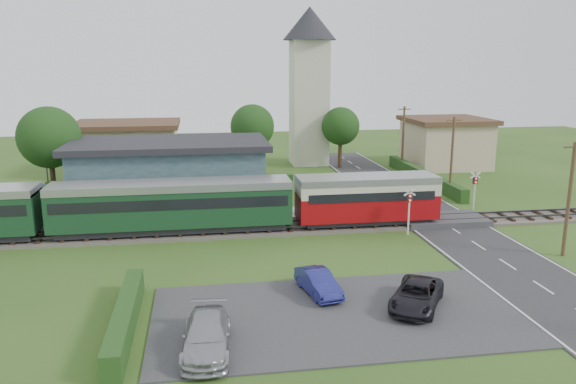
{
  "coord_description": "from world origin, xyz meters",
  "views": [
    {
      "loc": [
        -7.5,
        -35.52,
        11.49
      ],
      "look_at": [
        -1.24,
        4.0,
        2.28
      ],
      "focal_mm": 35.0,
      "sensor_mm": 36.0,
      "label": 1
    }
  ],
  "objects": [
    {
      "name": "ground",
      "position": [
        0.0,
        0.0,
        0.0
      ],
      "size": [
        120.0,
        120.0,
        0.0
      ],
      "primitive_type": "plane",
      "color": "#2D4C19"
    },
    {
      "name": "railway_track",
      "position": [
        0.0,
        2.0,
        0.11
      ],
      "size": [
        76.0,
        3.2,
        0.49
      ],
      "color": "#4C443D",
      "rests_on": "ground"
    },
    {
      "name": "road",
      "position": [
        10.0,
        0.0,
        0.03
      ],
      "size": [
        6.0,
        70.0,
        0.05
      ],
      "primitive_type": "cube",
      "color": "#28282B",
      "rests_on": "ground"
    },
    {
      "name": "car_park",
      "position": [
        -1.5,
        -12.0,
        0.04
      ],
      "size": [
        17.0,
        9.0,
        0.08
      ],
      "primitive_type": "cube",
      "color": "#333335",
      "rests_on": "ground"
    },
    {
      "name": "crossing_deck",
      "position": [
        10.0,
        2.0,
        0.23
      ],
      "size": [
        6.2,
        3.4,
        0.45
      ],
      "primitive_type": "cube",
      "color": "#333335",
      "rests_on": "ground"
    },
    {
      "name": "platform",
      "position": [
        -10.0,
        5.2,
        0.23
      ],
      "size": [
        30.0,
        3.0,
        0.45
      ],
      "primitive_type": "cube",
      "color": "gray",
      "rests_on": "ground"
    },
    {
      "name": "equipment_hut",
      "position": [
        -18.0,
        5.2,
        1.75
      ],
      "size": [
        2.3,
        2.3,
        2.55
      ],
      "color": "beige",
      "rests_on": "platform"
    },
    {
      "name": "station_building",
      "position": [
        -10.0,
        10.99,
        2.69
      ],
      "size": [
        16.0,
        9.0,
        5.3
      ],
      "color": "#2B4D54",
      "rests_on": "ground"
    },
    {
      "name": "train",
      "position": [
        -12.64,
        2.0,
        2.18
      ],
      "size": [
        43.2,
        2.9,
        3.4
      ],
      "color": "#232328",
      "rests_on": "ground"
    },
    {
      "name": "church_tower",
      "position": [
        5.0,
        28.0,
        10.23
      ],
      "size": [
        6.0,
        6.0,
        17.6
      ],
      "color": "beige",
      "rests_on": "ground"
    },
    {
      "name": "house_west",
      "position": [
        -15.0,
        25.0,
        2.79
      ],
      "size": [
        10.8,
        8.8,
        5.5
      ],
      "color": "tan",
      "rests_on": "ground"
    },
    {
      "name": "house_east",
      "position": [
        20.0,
        24.0,
        2.8
      ],
      "size": [
        8.8,
        8.8,
        5.5
      ],
      "color": "tan",
      "rests_on": "ground"
    },
    {
      "name": "hedge_carpark",
      "position": [
        -11.0,
        -12.0,
        0.6
      ],
      "size": [
        0.8,
        9.0,
        1.2
      ],
      "primitive_type": "cube",
      "color": "#193814",
      "rests_on": "ground"
    },
    {
      "name": "hedge_roadside",
      "position": [
        14.2,
        16.0,
        0.6
      ],
      "size": [
        0.8,
        18.0,
        1.2
      ],
      "primitive_type": "cube",
      "color": "#193814",
      "rests_on": "ground"
    },
    {
      "name": "hedge_station",
      "position": [
        -10.0,
        15.5,
        0.65
      ],
      "size": [
        22.0,
        0.8,
        1.3
      ],
      "primitive_type": "cube",
      "color": "#193814",
      "rests_on": "ground"
    },
    {
      "name": "tree_a",
      "position": [
        -20.0,
        14.0,
        5.38
      ],
      "size": [
        5.2,
        5.2,
        8.0
      ],
      "color": "#332316",
      "rests_on": "ground"
    },
    {
      "name": "tree_b",
      "position": [
        -2.0,
        23.0,
        5.02
      ],
      "size": [
        4.6,
        4.6,
        7.34
      ],
      "color": "#332316",
      "rests_on": "ground"
    },
    {
      "name": "tree_c",
      "position": [
        8.0,
        25.0,
        4.65
      ],
      "size": [
        4.2,
        4.2,
        6.78
      ],
      "color": "#332316",
      "rests_on": "ground"
    },
    {
      "name": "utility_pole_b",
      "position": [
        14.2,
        -6.0,
        3.63
      ],
      "size": [
        1.4,
        0.22,
        7.0
      ],
      "color": "#473321",
      "rests_on": "ground"
    },
    {
      "name": "utility_pole_c",
      "position": [
        14.2,
        10.0,
        3.63
      ],
      "size": [
        1.4,
        0.22,
        7.0
      ],
      "color": "#473321",
      "rests_on": "ground"
    },
    {
      "name": "utility_pole_d",
      "position": [
        14.2,
        22.0,
        3.63
      ],
      "size": [
        1.4,
        0.22,
        7.0
      ],
      "color": "#473321",
      "rests_on": "ground"
    },
    {
      "name": "crossing_signal_near",
      "position": [
        6.4,
        -0.41,
        2.14
      ],
      "size": [
        0.84,
        0.28,
        3.28
      ],
      "color": "silver",
      "rests_on": "ground"
    },
    {
      "name": "crossing_signal_far",
      "position": [
        13.6,
        4.39,
        2.14
      ],
      "size": [
        0.84,
        0.28,
        3.28
      ],
      "color": "silver",
      "rests_on": "ground"
    },
    {
      "name": "streetlamp_west",
      "position": [
        -22.0,
        20.0,
        3.04
      ],
      "size": [
        0.3,
        0.3,
        5.15
      ],
      "color": "#3F3F47",
      "rests_on": "ground"
    },
    {
      "name": "streetlamp_east",
      "position": [
        16.0,
        27.0,
        3.04
      ],
      "size": [
        0.3,
        0.3,
        5.15
      ],
      "color": "#3F3F47",
      "rests_on": "ground"
    },
    {
      "name": "car_on_road",
      "position": [
        10.72,
        15.15,
        0.72
      ],
      "size": [
        4.23,
        2.51,
        1.35
      ],
      "primitive_type": "imported",
      "rotation": [
        0.0,
        0.0,
        1.33
      ],
      "color": "navy",
      "rests_on": "road"
    },
    {
      "name": "car_park_blue",
      "position": [
        -1.83,
        -9.5,
        0.68
      ],
      "size": [
        1.97,
        3.81,
        1.2
      ],
      "primitive_type": "imported",
      "rotation": [
        0.0,
        0.0,
        0.2
      ],
      "color": "navy",
      "rests_on": "car_park"
    },
    {
      "name": "car_park_silver",
      "position": [
        -7.5,
        -14.5,
        0.76
      ],
      "size": [
        2.23,
        4.79,
        1.35
      ],
      "primitive_type": "imported",
      "rotation": [
        0.0,
        0.0,
        -0.07
      ],
      "color": "#9D9DA5",
      "rests_on": "car_park"
    },
    {
      "name": "car_park_dark",
      "position": [
        2.47,
        -11.82,
        0.69
      ],
      "size": [
        4.07,
        4.8,
        1.22
      ],
      "primitive_type": "imported",
      "rotation": [
        0.0,
        0.0,
        -0.57
      ],
      "color": "black",
      "rests_on": "car_park"
    },
    {
      "name": "pedestrian_near",
      "position": [
        -2.6,
        5.49,
        1.25
      ],
      "size": [
        0.66,
        0.52,
        1.6
      ],
      "primitive_type": "imported",
      "rotation": [
        0.0,
        0.0,
        2.89
      ],
      "color": "gray",
      "rests_on": "platform"
    },
    {
      "name": "pedestrian_far",
      "position": [
        -16.53,
        4.65,
        1.39
      ],
      "size": [
        0.99,
        1.11,
        1.89
      ],
      "primitive_type": "imported",
      "rotation": [
        0.0,
        0.0,
        1.21
      ],
      "color": "gray",
      "rests_on": "platform"
    }
  ]
}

